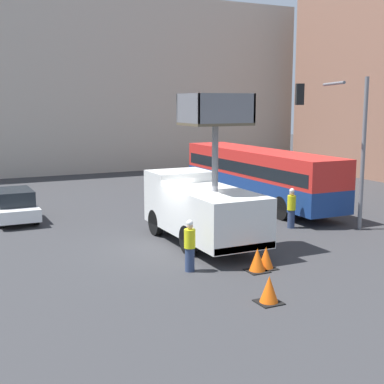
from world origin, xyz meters
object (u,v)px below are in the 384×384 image
at_px(city_bus, 258,172).
at_px(road_worker_near_truck, 190,246).
at_px(traffic_light_pole, 342,129).
at_px(road_worker_directing, 291,208).
at_px(traffic_cone_mid_road, 257,260).
at_px(utility_truck, 202,206).
at_px(parked_car_curbside, 14,205).
at_px(traffic_cone_far_side, 269,290).
at_px(traffic_cone_near_truck, 266,258).

height_order(city_bus, road_worker_near_truck, city_bus).
xyz_separation_m(city_bus, traffic_light_pole, (-0.00, -6.57, 2.64)).
relative_size(road_worker_directing, traffic_cone_mid_road, 2.27).
distance_m(utility_truck, city_bus, 8.98).
bearing_deg(utility_truck, parked_car_curbside, 128.73).
bearing_deg(parked_car_curbside, utility_truck, -51.27).
relative_size(road_worker_near_truck, traffic_cone_far_side, 2.23).
xyz_separation_m(city_bus, traffic_cone_far_side, (-7.76, -12.66, -1.44)).
height_order(utility_truck, traffic_cone_far_side, utility_truck).
height_order(road_worker_directing, traffic_cone_far_side, road_worker_directing).
bearing_deg(city_bus, utility_truck, 129.87).
bearing_deg(traffic_light_pole, utility_truck, 176.03).
distance_m(traffic_cone_mid_road, parked_car_curbside, 13.20).
height_order(traffic_light_pole, road_worker_directing, traffic_light_pole).
distance_m(utility_truck, traffic_cone_far_side, 6.76).
height_order(city_bus, traffic_light_pole, traffic_light_pole).
xyz_separation_m(city_bus, traffic_cone_mid_road, (-6.51, -10.10, -1.43)).
height_order(traffic_light_pole, traffic_cone_near_truck, traffic_light_pole).
distance_m(city_bus, parked_car_curbside, 12.86).
distance_m(road_worker_directing, traffic_cone_near_truck, 6.32).
distance_m(traffic_light_pole, road_worker_near_truck, 9.58).
relative_size(road_worker_near_truck, road_worker_directing, 0.97).
bearing_deg(city_bus, traffic_cone_mid_road, 144.18).
distance_m(traffic_cone_near_truck, parked_car_curbside, 13.30).
xyz_separation_m(traffic_light_pole, road_worker_near_truck, (-8.53, -2.53, -3.57)).
bearing_deg(road_worker_directing, utility_truck, -80.44).
relative_size(traffic_light_pole, parked_car_curbside, 1.52).
bearing_deg(utility_truck, city_bus, 42.89).
bearing_deg(traffic_cone_mid_road, parked_car_curbside, 118.07).
bearing_deg(traffic_cone_far_side, city_bus, 58.49).
bearing_deg(road_worker_near_truck, utility_truck, -130.77).
xyz_separation_m(utility_truck, traffic_cone_mid_road, (0.07, -3.99, -1.17)).
bearing_deg(traffic_light_pole, traffic_cone_far_side, -141.87).
bearing_deg(road_worker_directing, traffic_cone_mid_road, -44.17).
bearing_deg(traffic_cone_far_side, utility_truck, 79.77).
bearing_deg(road_worker_near_truck, city_bus, -140.72).
bearing_deg(road_worker_near_truck, traffic_cone_far_side, 94.67).
relative_size(traffic_light_pole, traffic_cone_far_side, 8.46).
bearing_deg(traffic_cone_mid_road, traffic_cone_far_side, -116.06).
distance_m(utility_truck, parked_car_curbside, 9.85).
distance_m(road_worker_near_truck, traffic_cone_near_truck, 2.65).
xyz_separation_m(traffic_light_pole, road_worker_directing, (-1.71, 1.14, -3.54)).
xyz_separation_m(utility_truck, parked_car_curbside, (-6.14, 7.66, -0.78)).
bearing_deg(traffic_cone_mid_road, road_worker_near_truck, 153.57).
relative_size(road_worker_near_truck, traffic_cone_mid_road, 2.21).
relative_size(city_bus, traffic_cone_far_side, 15.75).
bearing_deg(parked_car_curbside, road_worker_directing, -32.37).
xyz_separation_m(utility_truck, traffic_cone_far_side, (-1.18, -6.55, -1.18)).
bearing_deg(parked_car_curbside, traffic_cone_mid_road, -61.93).
distance_m(utility_truck, traffic_cone_mid_road, 4.16).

